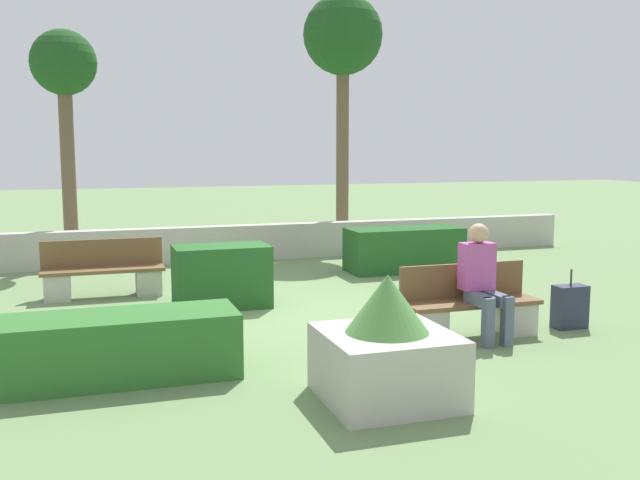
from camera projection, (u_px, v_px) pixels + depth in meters
ground_plane at (298, 314)px, 9.38m from camera, size 60.00×60.00×0.00m
perimeter_wall at (229, 243)px, 13.70m from camera, size 14.54×0.30×0.68m
bench_front at (470, 310)px, 8.24m from camera, size 1.62×0.48×0.83m
bench_left_side at (103, 276)px, 10.42m from camera, size 1.74×0.49×0.83m
person_seated_man at (482, 276)px, 8.08m from camera, size 0.38×0.64×1.32m
hedge_block_near_left at (404, 249)px, 12.59m from camera, size 2.03×0.82×0.76m
hedge_block_near_right at (121, 347)px, 6.73m from camera, size 2.19×0.79×0.62m
hedge_block_mid_left at (222, 276)px, 9.76m from camera, size 1.29×0.72×0.85m
planter_corner_left at (387, 349)px, 6.15m from camera, size 1.10×1.10×1.11m
suitcase at (570, 307)px, 8.62m from camera, size 0.40×0.22×0.72m
tree_leftmost at (64, 76)px, 13.07m from camera, size 1.20×1.20×4.31m
tree_center_left at (343, 42)px, 15.05m from camera, size 1.69×1.69×5.37m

